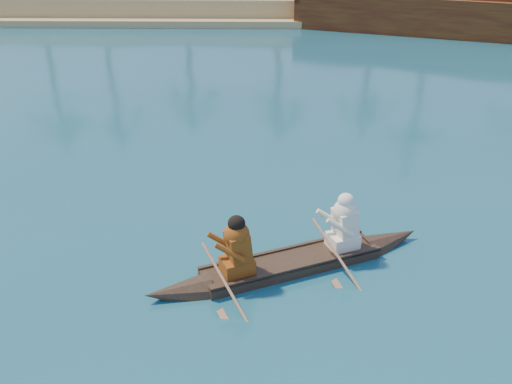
# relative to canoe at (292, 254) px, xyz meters

# --- Properties ---
(ground) EXTENTS (160.00, 160.00, 0.00)m
(ground) POSITION_rel_canoe_xyz_m (3.07, 0.26, -0.29)
(ground) COLOR #0A2945
(ground) RESTS_ON ground
(canoe) EXTENTS (5.26, 2.86, 1.50)m
(canoe) POSITION_rel_canoe_xyz_m (0.00, 0.00, 0.00)
(canoe) COLOR #36281D
(canoe) RESTS_ON ground
(barge_mid) EXTENTS (13.63, 8.41, 2.16)m
(barge_mid) POSITION_rel_canoe_xyz_m (7.75, 22.26, 0.47)
(barge_mid) COLOR brown
(barge_mid) RESTS_ON ground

